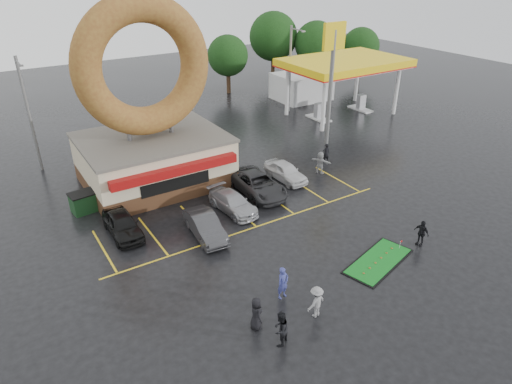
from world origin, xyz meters
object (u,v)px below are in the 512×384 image
shell_sign (332,62)px  streetlight_left (29,113)px  streetlight_right (290,67)px  car_grey (257,184)px  car_black (122,224)px  person_blue (283,283)px  car_dgrey (205,226)px  putting_green (378,261)px  streetlight_mid (191,85)px  car_silver (233,203)px  person_cameraman (421,233)px  donut_shop (150,126)px  car_white (286,171)px  dumpster (85,202)px  gas_station (325,75)px

shell_sign → streetlight_left: size_ratio=1.18×
streetlight_right → car_grey: 20.32m
car_black → person_blue: bearing=-63.4°
car_dgrey → car_grey: 6.51m
shell_sign → putting_green: (-9.15, -15.44, -7.34)m
streetlight_mid → car_black: bearing=-129.6°
car_silver → person_blue: 9.25m
person_cameraman → streetlight_left: bearing=-150.0°
donut_shop → car_grey: bearing=-46.0°
streetlight_right → car_dgrey: bearing=-137.3°
donut_shop → streetlight_mid: bearing=48.6°
donut_shop → person_cameraman: donut_shop is taller
car_white → person_blue: 13.60m
streetlight_mid → car_white: bearing=-83.1°
streetlight_left → car_black: (2.55, -12.83, -4.06)m
streetlight_right → car_silver: size_ratio=2.10×
shell_sign → car_dgrey: 19.20m
streetlight_right → car_black: 28.04m
streetlight_mid → dumpster: 16.42m
car_silver → person_cameraman: person_cameraman is taller
dumpster → person_cameraman: bearing=-49.8°
gas_station → streetlight_mid: bearing=-179.9°
streetlight_left → streetlight_mid: same height
streetlight_right → putting_green: streetlight_right is taller
streetlight_right → car_dgrey: streetlight_right is taller
streetlight_right → dumpster: (-24.65, -10.62, -4.13)m
car_white → donut_shop: bearing=148.2°
car_silver → dumpster: bearing=142.3°
dumpster → putting_green: bearing=-56.5°
car_dgrey → car_white: size_ratio=1.05×
shell_sign → streetlight_mid: (-9.00, 8.92, -2.60)m
car_black → streetlight_right: bearing=32.5°
car_silver → car_grey: size_ratio=0.79×
streetlight_mid → person_blue: bearing=-105.2°
shell_sign → person_blue: bearing=-135.9°
streetlight_right → person_blue: bearing=-126.6°
streetlight_mid → car_white: streetlight_mid is taller
streetlight_mid → person_cameraman: (3.20, -24.42, -3.96)m
person_blue → dumpster: 15.56m
streetlight_mid → person_cameraman: bearing=-82.5°
car_dgrey → car_silver: 3.49m
dumpster → car_dgrey: bearing=-59.4°
gas_station → shell_sign: shell_sign is taller
streetlight_left → car_grey: (12.52, -12.66, -4.03)m
gas_station → car_black: 30.89m
gas_station → streetlight_mid: 16.04m
dumpster → putting_green: size_ratio=0.35×
streetlight_mid → gas_station: bearing=0.1°
gas_station → donut_shop: bearing=-160.9°
person_cameraman → car_grey: bearing=-162.8°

